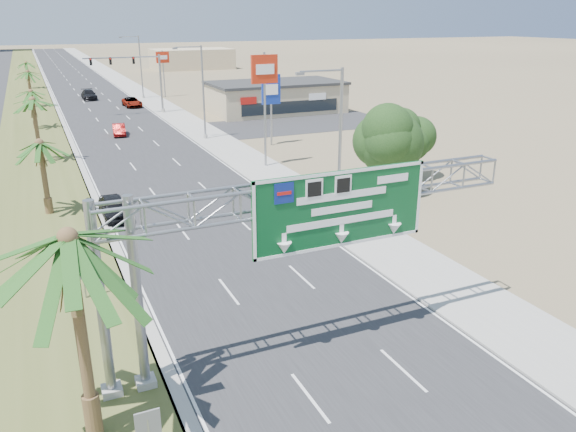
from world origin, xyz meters
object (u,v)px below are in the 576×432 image
at_px(palm_near, 68,240).
at_px(signal_mast, 146,78).
at_px(sign_gantry, 299,210).
at_px(car_mid_lane, 119,130).
at_px(car_right_lane, 132,102).
at_px(store_building, 276,98).
at_px(car_far, 89,95).
at_px(pole_sign_blue, 271,92).
at_px(car_left_lane, 114,207).
at_px(pole_sign_red_near, 265,77).
at_px(pole_sign_red_far, 163,61).

xyz_separation_m(palm_near, signal_mast, (14.37, 63.97, -2.08)).
xyz_separation_m(sign_gantry, signal_mast, (6.23, 62.05, -1.21)).
height_order(car_mid_lane, car_right_lane, car_right_lane).
bearing_deg(palm_near, store_building, 61.72).
bearing_deg(store_building, car_far, 133.04).
distance_m(palm_near, signal_mast, 65.60).
height_order(sign_gantry, pole_sign_blue, pole_sign_blue).
bearing_deg(store_building, sign_gantry, -112.36).
relative_size(car_mid_lane, pole_sign_blue, 0.52).
relative_size(signal_mast, car_far, 1.94).
xyz_separation_m(car_left_lane, pole_sign_red_near, (14.50, 8.54, 7.21)).
distance_m(signal_mast, car_left_lane, 43.99).
bearing_deg(palm_near, car_mid_lane, 80.60).
distance_m(car_mid_lane, pole_sign_red_far, 33.13).
relative_size(car_left_lane, car_right_lane, 0.86).
bearing_deg(sign_gantry, pole_sign_blue, 68.80).
bearing_deg(sign_gantry, car_left_lane, 102.78).
bearing_deg(palm_near, car_right_lane, 79.38).
relative_size(car_right_lane, car_far, 0.95).
relative_size(signal_mast, car_left_lane, 2.38).
distance_m(sign_gantry, pole_sign_blue, 38.89).
bearing_deg(car_mid_lane, palm_near, -93.31).
distance_m(signal_mast, pole_sign_red_near, 34.29).
distance_m(signal_mast, pole_sign_blue, 26.96).
bearing_deg(pole_sign_blue, car_left_lane, -137.95).
distance_m(car_right_lane, car_far, 12.10).
height_order(car_far, pole_sign_blue, pole_sign_blue).
xyz_separation_m(palm_near, car_right_lane, (13.40, 71.45, -6.23)).
relative_size(car_left_lane, car_mid_lane, 1.10).
bearing_deg(car_far, store_building, -47.75).
xyz_separation_m(car_far, pole_sign_red_near, (9.84, -52.42, 7.17)).
bearing_deg(pole_sign_red_near, car_mid_lane, 116.23).
xyz_separation_m(store_building, car_left_lane, (-27.50, -36.50, -1.26)).
xyz_separation_m(pole_sign_red_near, pole_sign_blue, (4.00, 8.15, -2.42)).
distance_m(pole_sign_red_near, pole_sign_blue, 9.40).
bearing_deg(car_left_lane, pole_sign_red_near, 29.17).
distance_m(store_building, car_left_lane, 45.72).
distance_m(sign_gantry, pole_sign_red_far, 79.52).
distance_m(sign_gantry, pole_sign_red_near, 29.91).
distance_m(car_far, pole_sign_blue, 46.62).
bearing_deg(pole_sign_red_near, pole_sign_blue, 63.86).
relative_size(car_left_lane, pole_sign_red_far, 0.57).
height_order(car_left_lane, pole_sign_blue, pole_sign_blue).
xyz_separation_m(car_right_lane, pole_sign_blue, (8.80, -33.27, 4.82)).
relative_size(store_building, car_left_lane, 4.17).
xyz_separation_m(store_building, car_right_lane, (-17.80, 13.45, -1.30)).
bearing_deg(car_left_lane, store_building, 51.69).
distance_m(car_mid_lane, pole_sign_blue, 18.96).
height_order(car_left_lane, car_mid_lane, car_left_lane).
relative_size(palm_near, car_right_lane, 1.66).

